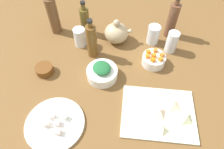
{
  "coord_description": "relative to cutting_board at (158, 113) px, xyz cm",
  "views": [
    {
      "loc": [
        5.1,
        -59.73,
        85.97
      ],
      "look_at": [
        0.0,
        0.0,
        8.0
      ],
      "focal_mm": 32.91,
      "sensor_mm": 36.0,
      "label": 1
    }
  ],
  "objects": [
    {
      "name": "tofu_cube_1",
      "position": [
        -40.3,
        -6.36,
        1.8
      ],
      "size": [
        2.78,
        2.78,
        2.2
      ],
      "primitive_type": "cube",
      "rotation": [
        0.0,
        0.0,
        1.25
      ],
      "color": "white",
      "rests_on": "plate_tofu"
    },
    {
      "name": "dumpling_2",
      "position": [
        6.81,
        3.68,
        1.61
      ],
      "size": [
        7.85,
        7.69,
        2.21
      ],
      "primitive_type": "pyramid",
      "rotation": [
        0.0,
        0.0,
        2.54
      ],
      "color": "beige",
      "rests_on": "cutting_board"
    },
    {
      "name": "bowl_small_side",
      "position": [
        -56.58,
        18.72,
        1.52
      ],
      "size": [
        8.85,
        8.85,
        4.03
      ],
      "primitive_type": "cylinder",
      "color": "brown",
      "rests_on": "tabletop"
    },
    {
      "name": "carrot_cube_1",
      "position": [
        1.64,
        27.0,
        5.79
      ],
      "size": [
        2.52,
        2.52,
        1.8
      ],
      "primitive_type": "cube",
      "rotation": [
        0.0,
        0.0,
        2.2
      ],
      "color": "orange",
      "rests_on": "bowl_carrots"
    },
    {
      "name": "cutting_board",
      "position": [
        0.0,
        0.0,
        0.0
      ],
      "size": [
        32.63,
        26.27,
        1.0
      ],
      "primitive_type": "cube",
      "rotation": [
        0.0,
        0.0,
        -0.02
      ],
      "color": "silver",
      "rests_on": "tabletop"
    },
    {
      "name": "carrot_cube_2",
      "position": [
        2.54,
        29.95,
        5.79
      ],
      "size": [
        2.54,
        2.54,
        1.8
      ],
      "primitive_type": "cube",
      "rotation": [
        0.0,
        0.0,
        0.72
      ],
      "color": "orange",
      "rests_on": "bowl_carrots"
    },
    {
      "name": "bottle_2",
      "position": [
        -40.43,
        50.59,
        8.33
      ],
      "size": [
        5.29,
        5.29,
        21.12
      ],
      "color": "brown",
      "rests_on": "tabletop"
    },
    {
      "name": "dumpling_3",
      "position": [
        1.37,
        -8.12,
        1.74
      ],
      "size": [
        4.59,
        4.59,
        2.48
      ],
      "primitive_type": "pyramid",
      "rotation": [
        0.0,
        0.0,
        3.05
      ],
      "color": "beige",
      "rests_on": "cutting_board"
    },
    {
      "name": "carrot_cube_5",
      "position": [
        -0.73,
        32.88,
        5.79
      ],
      "size": [
        2.1,
        2.1,
        1.8
      ],
      "primitive_type": "cube",
      "rotation": [
        0.0,
        0.0,
        1.76
      ],
      "color": "orange",
      "rests_on": "bowl_carrots"
    },
    {
      "name": "carrot_cube_6",
      "position": [
        -4.85,
        28.43,
        5.79
      ],
      "size": [
        2.2,
        2.2,
        1.8
      ],
      "primitive_type": "cube",
      "rotation": [
        0.0,
        0.0,
        0.26
      ],
      "color": "orange",
      "rests_on": "bowl_carrots"
    },
    {
      "name": "drinking_glass_2",
      "position": [
        8.36,
        39.95,
        5.73
      ],
      "size": [
        6.06,
        6.06,
        12.46
      ],
      "primitive_type": "cylinder",
      "color": "white",
      "rests_on": "tabletop"
    },
    {
      "name": "bowl_greens",
      "position": [
        -27.03,
        18.34,
        2.15
      ],
      "size": [
        15.28,
        15.28,
        5.31
      ],
      "primitive_type": "cylinder",
      "color": "white",
      "rests_on": "tabletop"
    },
    {
      "name": "bottle_3",
      "position": [
        8.7,
        53.1,
        10.29
      ],
      "size": [
        5.66,
        5.66,
        24.94
      ],
      "color": "brown",
      "rests_on": "tabletop"
    },
    {
      "name": "bottle_1",
      "position": [
        -58.4,
        50.74,
        10.99
      ],
      "size": [
        6.17,
        6.17,
        26.6
      ],
      "color": "brown",
      "rests_on": "tabletop"
    },
    {
      "name": "carrot_cube_3",
      "position": [
        -2.21,
        26.2,
        5.79
      ],
      "size": [
        2.54,
        2.54,
        1.8
      ],
      "primitive_type": "cube",
      "rotation": [
        0.0,
        0.0,
        2.38
      ],
      "color": "orange",
      "rests_on": "bowl_carrots"
    },
    {
      "name": "dumpling_1",
      "position": [
        11.62,
        -2.44,
        2.07
      ],
      "size": [
        6.95,
        7.04,
        3.15
      ],
      "primitive_type": "pyramid",
      "rotation": [
        0.0,
        0.0,
        0.89
      ],
      "color": "beige",
      "rests_on": "cutting_board"
    },
    {
      "name": "tabletop",
      "position": [
        -21.94,
        16.23,
        -2.0
      ],
      "size": [
        190.0,
        190.0,
        3.0
      ],
      "primitive_type": "cube",
      "color": "brown",
      "rests_on": "ground"
    },
    {
      "name": "drinking_glass_1",
      "position": [
        -41.93,
        40.46,
        4.91
      ],
      "size": [
        6.6,
        6.6,
        10.83
      ],
      "primitive_type": "cylinder",
      "color": "white",
      "rests_on": "tabletop"
    },
    {
      "name": "carrot_cube_4",
      "position": [
        -4.39,
        31.43,
        5.79
      ],
      "size": [
        2.44,
        2.44,
        1.8
      ],
      "primitive_type": "cube",
      "rotation": [
        0.0,
        0.0,
        0.49
      ],
      "color": "orange",
      "rests_on": "bowl_carrots"
    },
    {
      "name": "tofu_cube_0",
      "position": [
        -47.32,
        -9.99,
        1.8
      ],
      "size": [
        2.82,
        2.82,
        2.2
      ],
      "primitive_type": "cube",
      "rotation": [
        0.0,
        0.0,
        0.35
      ],
      "color": "silver",
      "rests_on": "plate_tofu"
    },
    {
      "name": "tofu_cube_4",
      "position": [
        -42.86,
        -9.31,
        1.8
      ],
      "size": [
        2.29,
        2.29,
        2.2
      ],
      "primitive_type": "cube",
      "rotation": [
        0.0,
        0.0,
        0.04
      ],
      "color": "white",
      "rests_on": "plate_tofu"
    },
    {
      "name": "plate_tofu",
      "position": [
        -44.33,
        -8.98,
        0.1
      ],
      "size": [
        25.46,
        25.46,
        1.2
      ],
      "primitive_type": "cylinder",
      "color": "white",
      "rests_on": "tabletop"
    },
    {
      "name": "dumpling_0",
      "position": [
        0.27,
        -0.4,
        2.0
      ],
      "size": [
        7.11,
        7.25,
        3.0
      ],
      "primitive_type": "pyramid",
      "rotation": [
        0.0,
        0.0,
        5.23
      ],
      "color": "beige",
      "rests_on": "cutting_board"
    },
    {
      "name": "chopped_greens_mound",
      "position": [
        -27.03,
        18.34,
        6.38
      ],
      "size": [
        12.47,
        12.58,
        3.15
      ],
      "primitive_type": "ellipsoid",
      "rotation": [
        0.0,
        0.0,
        2.25
      ],
      "color": "#226A37",
      "rests_on": "bowl_greens"
    },
    {
      "name": "tofu_cube_2",
      "position": [
        -45.85,
        -6.47,
        1.8
      ],
      "size": [
        2.87,
        2.87,
        2.2
      ],
      "primitive_type": "cube",
      "rotation": [
        0.0,
        0.0,
        1.96
      ],
      "color": "white",
      "rests_on": "plate_tofu"
    },
    {
      "name": "teapot",
      "position": [
        -21.41,
        45.42,
        5.26
      ],
      "size": [
        15.09,
        13.08,
        14.5
      ],
      "color": "tan",
      "rests_on": "tabletop"
    },
    {
      "name": "tofu_cube_3",
      "position": [
        -41.57,
        -13.06,
        1.8
      ],
      "size": [
        2.3,
        2.3,
        2.2
      ],
      "primitive_type": "cube",
      "rotation": [
        0.0,
        0.0,
        3.1
      ],
      "color": "#F8E0CC",
      "rests_on": "plate_tofu"
    },
    {
      "name": "bottle_0",
      "position": [
        -33.88,
        33.31,
        9.52
      ],
      "size": [
        5.38,
        5.38,
        23.11
      ],
      "color": "brown",
      "rests_on": "tabletop"
    },
    {
      "name": "bowl_carrots",
      "position": [
        -1.22,
        29.46,
        2.19
      ],
      "size": [
        12.08,
        12.08,
        5.39
      ],
      "primitive_type": "cylinder",
      "color": "white",
      "rests_on": "tabletop"
    },
    {
      "name": "carrot_cube_0",
      "position": [
        -1.72,
        29.11,
        5.79
      ],
      "size": [
        2.54,
        2.54,
        1.8
      ],
      "primitive_type": "cube",
      "rotation": [
        0.0,
        0.0,
        2.42
      ],
      "color": "orange",
      "rests_on": "bowl_carrots"
    },
    {
      "name": "drinking_glass_0",
      "position": [
        -1.19,
        45.97,
        5.0
      ],
      "size": [
        6.81,
        6.81,
        10.99
      ],
      "primitive_type": "cylinder",
      "color": "white",
      "rests_on": "tabletop"
    }
  ]
}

